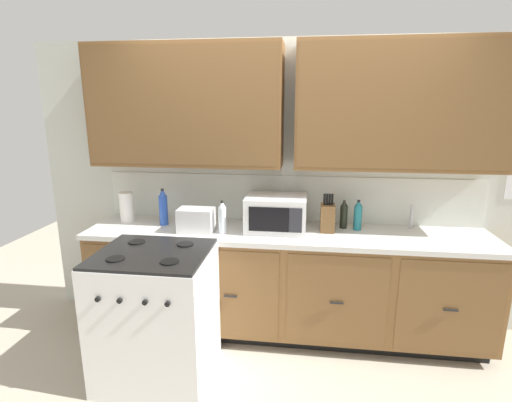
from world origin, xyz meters
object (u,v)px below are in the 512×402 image
Objects in this scene: stove_range at (156,315)px; knife_block at (327,217)px; paper_towel_roll at (127,207)px; bottle_clear at (222,218)px; bottle_dark at (344,215)px; bottle_blue at (163,207)px; bottle_teal at (358,215)px; toaster at (196,220)px; microwave at (276,213)px.

knife_block reaches higher than stove_range.
paper_towel_roll is 0.91m from bottle_clear.
bottle_dark is 1.50m from bottle_blue.
paper_towel_roll is 1.05× the size of bottle_teal.
toaster is 1.05m from knife_block.
bottle_dark is (0.14, 0.11, -0.00)m from knife_block.
bottle_clear is 0.86× the size of bottle_blue.
paper_towel_roll reaches higher than bottle_dark.
stove_range is 3.06× the size of knife_block.
bottle_teal reaches higher than toaster.
knife_block reaches higher than toaster.
stove_range is at bearing -150.45° from knife_block.
microwave is 1.55× the size of bottle_blue.
toaster is 0.36m from bottle_blue.
bottle_clear is at bearing 54.28° from stove_range.
stove_range is 1.05m from paper_towel_roll.
knife_block is at bearing 29.55° from stove_range.
toaster is (0.16, 0.53, 0.54)m from stove_range.
stove_range is 4.08× the size of bottle_dark.
bottle_blue is at bearing 103.95° from stove_range.
stove_range is 3.59× the size of bottle_clear.
knife_block is at bearing -1.43° from paper_towel_roll.
bottle_teal is 0.80× the size of bottle_blue.
toaster is 1.06× the size of bottle_clear.
bottle_blue is (-1.36, 0.00, 0.04)m from knife_block.
paper_towel_roll is at bearing 173.75° from bottle_blue.
toaster is at bearing -170.40° from bottle_teal.
microwave is at bearing 11.18° from toaster.
bottle_blue is (-0.32, 0.15, 0.06)m from toaster.
bottle_clear is 1.07× the size of bottle_teal.
toaster is 1.20m from bottle_dark.
knife_block is 1.00× the size of bottle_blue.
bottle_clear is at bearing -167.67° from bottle_teal.
toaster is at bearing 175.72° from bottle_clear.
bottle_teal is (0.11, -0.03, 0.01)m from bottle_dark.
paper_towel_roll is at bearing 125.55° from stove_range.
microwave reaches higher than stove_range.
bottle_blue is at bearing -6.25° from paper_towel_roll.
bottle_dark is (1.17, 0.25, 0.02)m from toaster.
toaster is 0.22m from bottle_clear.
paper_towel_roll is at bearing 167.17° from bottle_clear.
stove_range is at bearing -139.96° from microwave.
paper_towel_roll is (-0.67, 0.19, 0.03)m from toaster.
knife_block reaches higher than microwave.
stove_range is 3.08× the size of bottle_blue.
bottle_teal reaches higher than stove_range.
stove_range is 1.98× the size of microwave.
bottle_blue is at bearing 163.14° from bottle_clear.
bottle_dark reaches higher than stove_range.
bottle_dark is 0.94× the size of bottle_teal.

